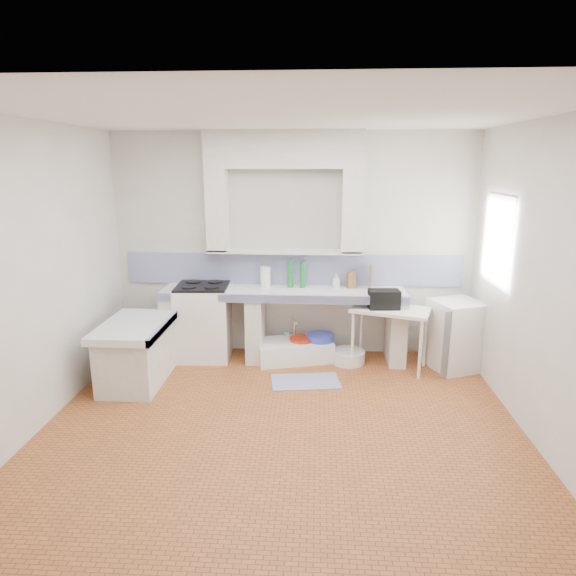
# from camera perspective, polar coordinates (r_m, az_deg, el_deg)

# --- Properties ---
(floor) EXTENTS (4.50, 4.50, 0.00)m
(floor) POSITION_cam_1_polar(r_m,az_deg,el_deg) (4.90, -0.72, -15.51)
(floor) COLOR #A15527
(floor) RESTS_ON ground
(ceiling) EXTENTS (4.50, 4.50, 0.00)m
(ceiling) POSITION_cam_1_polar(r_m,az_deg,el_deg) (4.28, -0.84, 19.18)
(ceiling) COLOR silver
(ceiling) RESTS_ON ground
(wall_back) EXTENTS (4.50, 0.00, 4.50)m
(wall_back) POSITION_cam_1_polar(r_m,az_deg,el_deg) (6.34, 0.54, 4.84)
(wall_back) COLOR silver
(wall_back) RESTS_ON ground
(wall_front) EXTENTS (4.50, 0.00, 4.50)m
(wall_front) POSITION_cam_1_polar(r_m,az_deg,el_deg) (2.49, -4.17, -10.17)
(wall_front) COLOR silver
(wall_front) RESTS_ON ground
(wall_left) EXTENTS (0.00, 4.50, 4.50)m
(wall_left) POSITION_cam_1_polar(r_m,az_deg,el_deg) (5.07, -27.07, 0.90)
(wall_left) COLOR silver
(wall_left) RESTS_ON ground
(wall_right) EXTENTS (0.00, 4.50, 4.50)m
(wall_right) POSITION_cam_1_polar(r_m,az_deg,el_deg) (4.78, 27.22, 0.18)
(wall_right) COLOR silver
(wall_right) RESTS_ON ground
(alcove_mass) EXTENTS (1.90, 0.25, 0.45)m
(alcove_mass) POSITION_cam_1_polar(r_m,az_deg,el_deg) (6.14, -0.46, 15.54)
(alcove_mass) COLOR silver
(alcove_mass) RESTS_ON ground
(window_frame) EXTENTS (0.35, 0.86, 1.06)m
(window_frame) POSITION_cam_1_polar(r_m,az_deg,el_deg) (5.90, 24.43, 4.84)
(window_frame) COLOR #391F12
(window_frame) RESTS_ON ground
(lace_valance) EXTENTS (0.01, 0.84, 0.24)m
(lace_valance) POSITION_cam_1_polar(r_m,az_deg,el_deg) (5.81, 23.47, 8.60)
(lace_valance) COLOR white
(lace_valance) RESTS_ON ground
(counter_slab) EXTENTS (3.00, 0.60, 0.08)m
(counter_slab) POSITION_cam_1_polar(r_m,az_deg,el_deg) (6.17, -0.54, -0.56)
(counter_slab) COLOR white
(counter_slab) RESTS_ON ground
(counter_lip) EXTENTS (3.00, 0.04, 0.10)m
(counter_lip) POSITION_cam_1_polar(r_m,az_deg,el_deg) (5.90, -0.73, -1.25)
(counter_lip) COLOR navy
(counter_lip) RESTS_ON ground
(counter_pier_left) EXTENTS (0.20, 0.55, 0.82)m
(counter_pier_left) POSITION_cam_1_polar(r_m,az_deg,el_deg) (6.54, -12.90, -4.18)
(counter_pier_left) COLOR silver
(counter_pier_left) RESTS_ON ground
(counter_pier_mid) EXTENTS (0.20, 0.55, 0.82)m
(counter_pier_mid) POSITION_cam_1_polar(r_m,az_deg,el_deg) (6.33, -3.70, -4.46)
(counter_pier_mid) COLOR silver
(counter_pier_mid) RESTS_ON ground
(counter_pier_right) EXTENTS (0.20, 0.55, 0.82)m
(counter_pier_right) POSITION_cam_1_polar(r_m,az_deg,el_deg) (6.36, 12.20, -4.67)
(counter_pier_right) COLOR silver
(counter_pier_right) RESTS_ON ground
(peninsula_top) EXTENTS (0.70, 1.10, 0.08)m
(peninsula_top) POSITION_cam_1_polar(r_m,az_deg,el_deg) (5.80, -17.11, -4.21)
(peninsula_top) COLOR white
(peninsula_top) RESTS_ON ground
(peninsula_base) EXTENTS (0.60, 1.00, 0.62)m
(peninsula_base) POSITION_cam_1_polar(r_m,az_deg,el_deg) (5.92, -16.87, -7.43)
(peninsula_base) COLOR silver
(peninsula_base) RESTS_ON ground
(peninsula_lip) EXTENTS (0.04, 1.10, 0.10)m
(peninsula_lip) POSITION_cam_1_polar(r_m,az_deg,el_deg) (5.70, -13.99, -4.34)
(peninsula_lip) COLOR navy
(peninsula_lip) RESTS_ON ground
(backsplash) EXTENTS (4.27, 0.03, 0.40)m
(backsplash) POSITION_cam_1_polar(r_m,az_deg,el_deg) (6.38, 0.53, 2.16)
(backsplash) COLOR navy
(backsplash) RESTS_ON ground
(stove) EXTENTS (0.68, 0.66, 0.92)m
(stove) POSITION_cam_1_polar(r_m,az_deg,el_deg) (6.42, -9.56, -3.88)
(stove) COLOR white
(stove) RESTS_ON ground
(sink) EXTENTS (1.02, 0.72, 0.22)m
(sink) POSITION_cam_1_polar(r_m,az_deg,el_deg) (6.35, 0.69, -7.23)
(sink) COLOR white
(sink) RESTS_ON ground
(side_table) EXTENTS (1.01, 0.77, 0.04)m
(side_table) POSITION_cam_1_polar(r_m,az_deg,el_deg) (6.16, 11.47, -5.61)
(side_table) COLOR white
(side_table) RESTS_ON ground
(fridge) EXTENTS (0.70, 0.70, 0.84)m
(fridge) POSITION_cam_1_polar(r_m,az_deg,el_deg) (6.34, 18.57, -5.09)
(fridge) COLOR white
(fridge) RESTS_ON ground
(bucket_red) EXTENTS (0.34, 0.34, 0.25)m
(bucket_red) POSITION_cam_1_polar(r_m,az_deg,el_deg) (6.39, -1.80, -6.98)
(bucket_red) COLOR red
(bucket_red) RESTS_ON ground
(bucket_orange) EXTENTS (0.38, 0.38, 0.29)m
(bucket_orange) POSITION_cam_1_polar(r_m,az_deg,el_deg) (6.36, 1.58, -6.89)
(bucket_orange) COLOR red
(bucket_orange) RESTS_ON ground
(bucket_blue) EXTENTS (0.39, 0.39, 0.33)m
(bucket_blue) POSITION_cam_1_polar(r_m,az_deg,el_deg) (6.37, 3.70, -6.68)
(bucket_blue) COLOR blue
(bucket_blue) RESTS_ON ground
(basin_white) EXTENTS (0.50, 0.50, 0.16)m
(basin_white) POSITION_cam_1_polar(r_m,az_deg,el_deg) (6.32, 6.92, -7.77)
(basin_white) COLOR white
(basin_white) RESTS_ON ground
(water_bottle_a) EXTENTS (0.09, 0.09, 0.29)m
(water_bottle_a) POSITION_cam_1_polar(r_m,az_deg,el_deg) (6.52, -0.16, -6.33)
(water_bottle_a) COLOR silver
(water_bottle_a) RESTS_ON ground
(water_bottle_b) EXTENTS (0.09, 0.09, 0.30)m
(water_bottle_b) POSITION_cam_1_polar(r_m,az_deg,el_deg) (6.51, 2.61, -6.33)
(water_bottle_b) COLOR silver
(water_bottle_b) RESTS_ON ground
(black_bag) EXTENTS (0.38, 0.24, 0.23)m
(black_bag) POSITION_cam_1_polar(r_m,az_deg,el_deg) (5.99, 10.89, -1.27)
(black_bag) COLOR black
(black_bag) RESTS_ON side_table
(green_bottle_a) EXTENTS (0.10, 0.10, 0.35)m
(green_bottle_a) POSITION_cam_1_polar(r_m,az_deg,el_deg) (6.24, 0.27, 1.67)
(green_bottle_a) COLOR #1C6E34
(green_bottle_a) RESTS_ON counter_slab
(green_bottle_b) EXTENTS (0.08, 0.08, 0.33)m
(green_bottle_b) POSITION_cam_1_polar(r_m,az_deg,el_deg) (6.23, 1.70, 1.54)
(green_bottle_b) COLOR #1C6E34
(green_bottle_b) RESTS_ON counter_slab
(knife_block) EXTENTS (0.12, 0.11, 0.21)m
(knife_block) POSITION_cam_1_polar(r_m,az_deg,el_deg) (6.28, 7.21, 0.93)
(knife_block) COLOR #905C39
(knife_block) RESTS_ON counter_slab
(cutting_board) EXTENTS (0.04, 0.21, 0.29)m
(cutting_board) POSITION_cam_1_polar(r_m,az_deg,el_deg) (6.29, 9.37, 1.26)
(cutting_board) COLOR #905C39
(cutting_board) RESTS_ON counter_slab
(paper_towel) EXTENTS (0.16, 0.16, 0.26)m
(paper_towel) POSITION_cam_1_polar(r_m,az_deg,el_deg) (6.29, -2.60, 1.31)
(paper_towel) COLOR white
(paper_towel) RESTS_ON counter_slab
(soap_bottle) EXTENTS (0.09, 0.09, 0.19)m
(soap_bottle) POSITION_cam_1_polar(r_m,az_deg,el_deg) (6.27, 5.51, 0.89)
(soap_bottle) COLOR white
(soap_bottle) RESTS_ON counter_slab
(rug) EXTENTS (0.82, 0.54, 0.01)m
(rug) POSITION_cam_1_polar(r_m,az_deg,el_deg) (5.78, 2.01, -10.62)
(rug) COLOR navy
(rug) RESTS_ON ground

